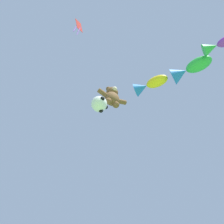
% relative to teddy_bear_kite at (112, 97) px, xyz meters
% --- Properties ---
extents(teddy_bear_kite, '(1.77, 0.78, 1.80)m').
position_rel_teddy_bear_kite_xyz_m(teddy_bear_kite, '(0.00, 0.00, 0.00)').
color(teddy_bear_kite, brown).
extents(soccer_ball_kite, '(0.88, 0.87, 0.81)m').
position_rel_teddy_bear_kite_xyz_m(soccer_ball_kite, '(-0.73, -0.01, -1.47)').
color(soccer_ball_kite, white).
extents(fish_kite_goldfin, '(1.80, 2.03, 0.83)m').
position_rel_teddy_bear_kite_xyz_m(fish_kite_goldfin, '(1.78, -1.21, 1.04)').
color(fish_kite_goldfin, yellow).
extents(fish_kite_emerald, '(1.99, 2.39, 0.98)m').
position_rel_teddy_bear_kite_xyz_m(fish_kite_emerald, '(3.22, -3.09, 0.97)').
color(fish_kite_emerald, green).
extents(fish_kite_violet, '(1.73, 1.96, 0.72)m').
position_rel_teddy_bear_kite_xyz_m(fish_kite_violet, '(3.76, -4.99, 0.87)').
color(fish_kite_violet, purple).
extents(diamond_kite, '(0.75, 0.58, 2.29)m').
position_rel_teddy_bear_kite_xyz_m(diamond_kite, '(-3.22, -1.72, 3.43)').
color(diamond_kite, red).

